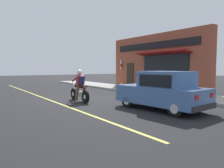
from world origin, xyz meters
The scene contains 9 objects.
ground_plane centered at (0.00, 0.00, 0.00)m, with size 80.00×80.00×0.00m, color black.
sidewalk_curb centered at (4.98, 3.00, 0.07)m, with size 2.60×22.00×0.14m, color #9E9B93.
lane_stripe centered at (-1.80, 3.00, 0.00)m, with size 0.12×19.80×0.01m, color #D1C64C.
storefront_building centered at (6.51, 1.64, 2.11)m, with size 1.25×9.42×4.20m.
motorcycle_with_rider centered at (-0.70, -0.17, 0.68)m, with size 0.56×2.02×1.62m.
car_hatchback centered at (1.08, -4.07, 0.77)m, with size 1.93×3.89×1.57m.
fire_hydrant centered at (4.52, -2.56, 0.57)m, with size 0.36×0.24×0.88m.
trash_bin centered at (4.87, -0.32, 0.64)m, with size 0.56×0.56×0.98m.
traffic_cone centered at (4.53, 3.18, 0.43)m, with size 0.36×0.36×0.60m.
Camera 1 is at (-5.58, -10.12, 1.72)m, focal length 35.00 mm.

